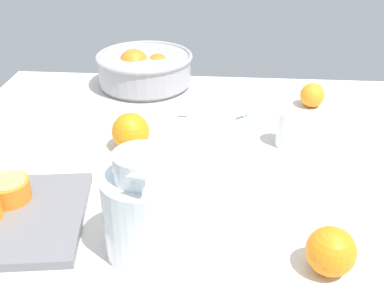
# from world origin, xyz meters

# --- Properties ---
(ground_plane) EXTENTS (1.16, 0.99, 0.03)m
(ground_plane) POSITION_xyz_m (0.00, 0.00, -0.01)
(ground_plane) COLOR silver
(fruit_bowl) EXTENTS (0.28, 0.28, 0.11)m
(fruit_bowl) POSITION_xyz_m (-0.16, 0.41, 0.05)
(fruit_bowl) COLOR #99999E
(fruit_bowl) RESTS_ON ground_plane
(juice_pitcher) EXTENTS (0.13, 0.18, 0.19)m
(juice_pitcher) POSITION_xyz_m (-0.05, -0.29, 0.07)
(juice_pitcher) COLOR white
(juice_pitcher) RESTS_ON ground_plane
(juice_glass) EXTENTS (0.06, 0.06, 0.08)m
(juice_glass) POSITION_xyz_m (0.22, 0.08, 0.04)
(juice_glass) COLOR white
(juice_glass) RESTS_ON ground_plane
(orange_half_1) EXTENTS (0.08, 0.08, 0.04)m
(orange_half_1) POSITION_xyz_m (-0.32, -0.20, 0.04)
(orange_half_1) COLOR orange
(orange_half_1) RESTS_ON cutting_board
(loose_orange_0) EXTENTS (0.08, 0.08, 0.08)m
(loose_orange_0) POSITION_xyz_m (0.25, -0.32, 0.04)
(loose_orange_0) COLOR orange
(loose_orange_0) RESTS_ON ground_plane
(loose_orange_2) EXTENTS (0.06, 0.06, 0.06)m
(loose_orange_2) POSITION_xyz_m (0.30, 0.30, 0.03)
(loose_orange_2) COLOR orange
(loose_orange_2) RESTS_ON ground_plane
(loose_orange_3) EXTENTS (0.08, 0.08, 0.08)m
(loose_orange_3) POSITION_xyz_m (-0.13, 0.04, 0.04)
(loose_orange_3) COLOR orange
(loose_orange_3) RESTS_ON ground_plane
(spoon) EXTENTS (0.15, 0.10, 0.01)m
(spoon) POSITION_xyz_m (0.01, 0.24, 0.00)
(spoon) COLOR silver
(spoon) RESTS_ON ground_plane
(herb_sprig_0) EXTENTS (0.04, 0.04, 0.01)m
(herb_sprig_0) POSITION_xyz_m (0.12, 0.21, 0.00)
(herb_sprig_0) COLOR #3A7137
(herb_sprig_0) RESTS_ON ground_plane
(herb_sprig_1) EXTENTS (0.04, 0.03, 0.01)m
(herb_sprig_1) POSITION_xyz_m (0.23, 0.20, 0.00)
(herb_sprig_1) COLOR #4F8446
(herb_sprig_1) RESTS_ON ground_plane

